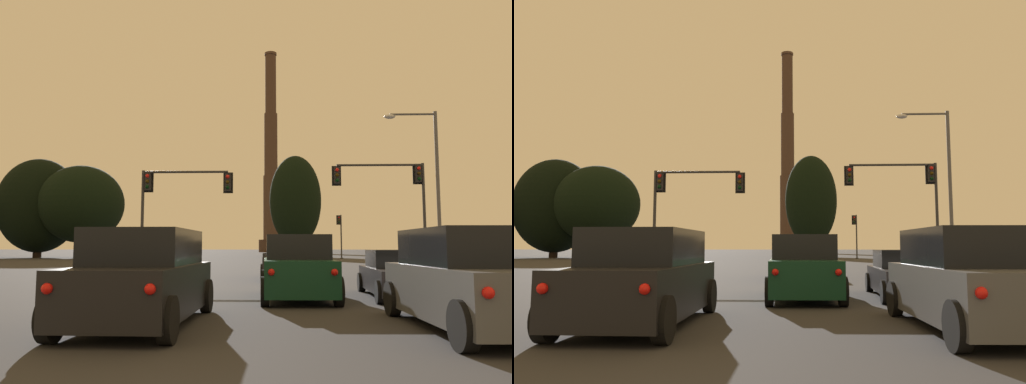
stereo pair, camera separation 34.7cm
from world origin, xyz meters
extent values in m
cube|color=#0F3823|center=(0.15, 12.40, 0.68)|extent=(1.99, 4.83, 0.95)
cube|color=black|center=(0.15, 12.52, 1.51)|extent=(1.82, 2.83, 0.70)
cylinder|color=black|center=(-0.82, 14.31, 0.38)|extent=(0.23, 0.76, 0.76)
cylinder|color=black|center=(1.06, 14.34, 0.38)|extent=(0.23, 0.76, 0.76)
cylinder|color=black|center=(-0.76, 10.47, 0.38)|extent=(0.23, 0.76, 0.76)
cylinder|color=black|center=(1.12, 10.49, 0.38)|extent=(0.23, 0.76, 0.76)
sphere|color=red|center=(-0.59, 9.97, 0.89)|extent=(0.17, 0.17, 0.17)
sphere|color=red|center=(0.97, 10.00, 0.89)|extent=(0.17, 0.17, 0.17)
cube|color=#4C4F54|center=(3.08, 6.92, 0.68)|extent=(2.06, 4.85, 0.95)
cube|color=black|center=(3.07, 7.04, 1.51)|extent=(1.86, 2.85, 0.70)
cylinder|color=black|center=(2.08, 8.82, 0.38)|extent=(0.24, 0.77, 0.76)
cylinder|color=black|center=(3.96, 8.87, 0.38)|extent=(0.24, 0.77, 0.76)
cylinder|color=black|center=(2.19, 4.97, 0.38)|extent=(0.24, 0.77, 0.76)
sphere|color=red|center=(2.37, 4.48, 0.89)|extent=(0.17, 0.17, 0.17)
cube|color=black|center=(-3.08, 7.34, 0.68)|extent=(2.03, 4.84, 0.95)
cube|color=black|center=(-3.08, 7.46, 1.51)|extent=(1.84, 2.84, 0.70)
cylinder|color=black|center=(-3.98, 9.29, 0.38)|extent=(0.24, 0.76, 0.76)
cylinder|color=black|center=(-2.10, 9.25, 0.38)|extent=(0.24, 0.76, 0.76)
cylinder|color=black|center=(-4.07, 5.44, 0.38)|extent=(0.24, 0.76, 0.76)
cylinder|color=black|center=(-2.19, 5.40, 0.38)|extent=(0.24, 0.76, 0.76)
sphere|color=red|center=(-3.92, 4.94, 0.89)|extent=(0.17, 0.17, 0.17)
sphere|color=red|center=(-2.36, 4.91, 0.89)|extent=(0.17, 0.17, 0.17)
cube|color=#232328|center=(3.26, 12.96, 0.53)|extent=(1.99, 4.67, 0.70)
cube|color=black|center=(3.27, 13.19, 1.15)|extent=(1.71, 2.27, 0.55)
cylinder|color=black|center=(2.46, 14.90, 0.32)|extent=(0.25, 0.65, 0.64)
cylinder|color=black|center=(4.22, 14.83, 0.32)|extent=(0.25, 0.65, 0.64)
cylinder|color=black|center=(2.30, 11.10, 0.32)|extent=(0.25, 0.65, 0.64)
cylinder|color=black|center=(4.06, 11.03, 0.32)|extent=(0.25, 0.65, 0.64)
sphere|color=red|center=(2.44, 10.68, 0.68)|extent=(0.17, 0.17, 0.17)
sphere|color=red|center=(3.88, 10.62, 0.68)|extent=(0.17, 0.17, 0.17)
cube|color=#232328|center=(0.05, 21.32, 0.66)|extent=(2.13, 5.45, 0.88)
cube|color=black|center=(0.10, 23.07, 1.46)|extent=(1.88, 1.84, 0.72)
cube|color=#232328|center=(-0.92, 19.96, 1.18)|extent=(0.16, 2.43, 0.16)
cube|color=#232328|center=(0.96, 19.91, 1.18)|extent=(0.16, 2.43, 0.16)
cylinder|color=black|center=(-0.87, 23.54, 0.40)|extent=(0.24, 0.81, 0.80)
cylinder|color=black|center=(1.09, 23.49, 0.40)|extent=(0.24, 0.81, 0.80)
cylinder|color=black|center=(-0.98, 19.14, 0.40)|extent=(0.24, 0.81, 0.80)
cylinder|color=black|center=(0.98, 19.09, 0.40)|extent=(0.24, 0.81, 0.80)
sphere|color=#500705|center=(-0.83, 18.62, 0.85)|extent=(0.17, 0.17, 0.17)
sphere|color=#500705|center=(0.81, 18.58, 0.85)|extent=(0.17, 0.17, 0.17)
cylinder|color=#2D2D30|center=(8.41, 63.94, 2.88)|extent=(0.18, 0.18, 5.76)
cylinder|color=black|center=(8.41, 63.94, 0.05)|extent=(0.40, 0.40, 0.10)
cube|color=black|center=(8.12, 63.94, 5.09)|extent=(0.34, 0.34, 1.04)
cube|color=black|center=(8.12, 64.12, 5.09)|extent=(0.58, 0.03, 1.25)
sphere|color=red|center=(8.12, 63.75, 5.41)|extent=(0.22, 0.22, 0.22)
sphere|color=#352604|center=(8.12, 63.75, 5.09)|extent=(0.22, 0.22, 0.22)
sphere|color=black|center=(8.12, 63.75, 4.76)|extent=(0.22, 0.22, 0.22)
cylinder|color=#2D2D30|center=(-8.29, 26.68, 3.03)|extent=(0.18, 0.18, 6.05)
cylinder|color=black|center=(-8.29, 26.68, 0.05)|extent=(0.40, 0.40, 0.10)
cube|color=black|center=(-8.00, 26.68, 5.38)|extent=(0.34, 0.34, 1.04)
cube|color=black|center=(-8.00, 26.86, 5.38)|extent=(0.58, 0.03, 1.25)
sphere|color=red|center=(-8.00, 26.49, 5.70)|extent=(0.22, 0.22, 0.22)
sphere|color=#352604|center=(-8.00, 26.49, 5.38)|extent=(0.22, 0.22, 0.22)
sphere|color=black|center=(-8.00, 26.49, 5.06)|extent=(0.22, 0.22, 0.22)
cylinder|color=#2D2D30|center=(-5.76, 26.68, 5.95)|extent=(5.06, 0.14, 0.14)
sphere|color=#2D2D30|center=(-8.29, 26.68, 5.95)|extent=(0.18, 0.18, 0.18)
cube|color=black|center=(-3.22, 26.68, 5.31)|extent=(0.34, 0.34, 1.04)
cube|color=black|center=(-3.22, 26.86, 5.31)|extent=(0.58, 0.03, 1.25)
sphere|color=red|center=(-3.22, 26.49, 5.63)|extent=(0.22, 0.22, 0.22)
sphere|color=#352604|center=(-3.22, 26.49, 5.31)|extent=(0.22, 0.22, 0.22)
sphere|color=black|center=(-3.22, 26.49, 4.99)|extent=(0.22, 0.22, 0.22)
cylinder|color=#2D2D30|center=(8.69, 28.26, 3.33)|extent=(0.18, 0.18, 6.66)
cylinder|color=black|center=(8.69, 28.26, 0.05)|extent=(0.40, 0.40, 0.10)
cube|color=black|center=(8.40, 28.26, 5.99)|extent=(0.34, 0.34, 1.04)
cube|color=black|center=(8.40, 28.44, 5.99)|extent=(0.58, 0.03, 1.25)
sphere|color=red|center=(8.40, 28.07, 6.32)|extent=(0.22, 0.22, 0.22)
sphere|color=#352604|center=(8.40, 28.07, 5.99)|extent=(0.22, 0.22, 0.22)
sphere|color=black|center=(8.40, 28.07, 5.67)|extent=(0.22, 0.22, 0.22)
cylinder|color=#2D2D30|center=(6.04, 28.26, 6.56)|extent=(5.29, 0.14, 0.14)
sphere|color=#2D2D30|center=(8.69, 28.26, 6.56)|extent=(0.18, 0.18, 0.18)
cube|color=black|center=(3.40, 28.26, 5.92)|extent=(0.34, 0.34, 1.04)
cube|color=black|center=(3.40, 28.44, 5.92)|extent=(0.58, 0.03, 1.25)
sphere|color=red|center=(3.40, 28.07, 6.25)|extent=(0.22, 0.22, 0.22)
sphere|color=#352604|center=(3.40, 28.07, 5.92)|extent=(0.22, 0.22, 0.22)
sphere|color=black|center=(3.40, 28.07, 5.60)|extent=(0.22, 0.22, 0.22)
cylinder|color=#56565B|center=(8.67, 25.50, 4.59)|extent=(0.20, 0.20, 9.17)
cylinder|color=#56565B|center=(7.39, 25.50, 9.02)|extent=(2.56, 0.12, 0.12)
sphere|color=#56565B|center=(8.67, 25.50, 9.02)|extent=(0.20, 0.20, 0.20)
ellipsoid|color=silver|center=(6.11, 25.50, 8.90)|extent=(0.64, 0.36, 0.26)
cylinder|color=#3C2B22|center=(-1.24, 145.35, 1.83)|extent=(7.38, 7.38, 3.65)
cylinder|color=#473328|center=(-1.24, 145.35, 13.19)|extent=(4.61, 4.61, 19.07)
cylinder|color=#473328|center=(-1.24, 145.35, 32.25)|extent=(3.96, 3.96, 19.07)
cylinder|color=#473328|center=(-1.24, 145.35, 51.32)|extent=(3.32, 3.32, 19.07)
cylinder|color=#4E382C|center=(-1.24, 145.35, 60.50)|extent=(3.72, 3.72, 0.70)
cylinder|color=black|center=(-33.83, 67.02, 1.19)|extent=(1.16, 1.16, 2.39)
ellipsoid|color=black|center=(-33.83, 67.02, 7.39)|extent=(11.65, 10.48, 13.33)
cylinder|color=black|center=(-27.10, 65.34, 1.71)|extent=(1.17, 1.17, 3.42)
ellipsoid|color=black|center=(-27.10, 65.34, 7.43)|extent=(11.72, 10.55, 10.69)
cylinder|color=black|center=(2.92, 76.12, 1.75)|extent=(0.82, 0.82, 3.50)
ellipsoid|color=black|center=(2.92, 76.12, 8.85)|extent=(8.16, 7.34, 14.26)
camera|label=1|loc=(-0.54, -2.48, 1.51)|focal=35.00mm
camera|label=2|loc=(-0.19, -2.46, 1.51)|focal=35.00mm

